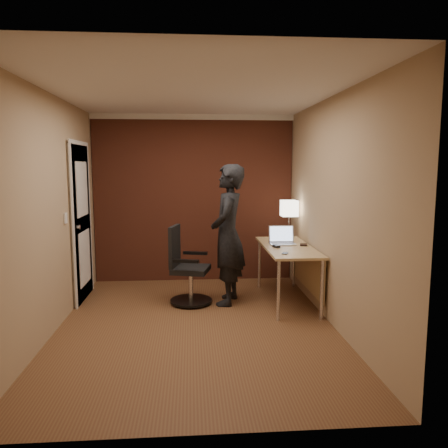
{
  "coord_description": "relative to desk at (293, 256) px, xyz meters",
  "views": [
    {
      "loc": [
        -0.05,
        -4.65,
        1.75
      ],
      "look_at": [
        0.35,
        0.55,
        1.05
      ],
      "focal_mm": 35.0,
      "sensor_mm": 36.0,
      "label": 1
    }
  ],
  "objects": [
    {
      "name": "room",
      "position": [
        -1.53,
        0.78,
        0.77
      ],
      "size": [
        4.0,
        4.0,
        4.0
      ],
      "color": "brown",
      "rests_on": "ground"
    },
    {
      "name": "desk",
      "position": [
        0.0,
        0.0,
        0.0
      ],
      "size": [
        0.6,
        1.5,
        0.73
      ],
      "color": "tan",
      "rests_on": "ground"
    },
    {
      "name": "desk_lamp",
      "position": [
        0.08,
        0.6,
        0.55
      ],
      "size": [
        0.22,
        0.22,
        0.54
      ],
      "color": "silver",
      "rests_on": "desk"
    },
    {
      "name": "laptop",
      "position": [
        -0.11,
        0.17,
        0.19
      ],
      "size": [
        0.34,
        0.27,
        0.23
      ],
      "color": "silver",
      "rests_on": "desk"
    },
    {
      "name": "mouse",
      "position": [
        -0.24,
        -0.09,
        0.14
      ],
      "size": [
        0.09,
        0.11,
        0.03
      ],
      "primitive_type": "cube",
      "rotation": [
        0.0,
        0.0,
        0.33
      ],
      "color": "black",
      "rests_on": "desk"
    },
    {
      "name": "phone",
      "position": [
        -0.21,
        -0.48,
        0.13
      ],
      "size": [
        0.1,
        0.13,
        0.01
      ],
      "primitive_type": "cube",
      "rotation": [
        0.0,
        0.0,
        -0.38
      ],
      "color": "black",
      "rests_on": "desk"
    },
    {
      "name": "wallet",
      "position": [
        0.14,
        0.02,
        0.14
      ],
      "size": [
        0.11,
        0.13,
        0.02
      ],
      "primitive_type": "cube",
      "rotation": [
        0.0,
        0.0,
        -0.25
      ],
      "color": "black",
      "rests_on": "desk"
    },
    {
      "name": "office_chair",
      "position": [
        -1.37,
        0.02,
        -0.17
      ],
      "size": [
        0.54,
        0.6,
        0.98
      ],
      "color": "black",
      "rests_on": "ground"
    },
    {
      "name": "person",
      "position": [
        -0.84,
        0.01,
        0.28
      ],
      "size": [
        0.57,
        0.73,
        1.77
      ],
      "primitive_type": "imported",
      "rotation": [
        0.0,
        0.0,
        -1.81
      ],
      "color": "black",
      "rests_on": "ground"
    }
  ]
}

